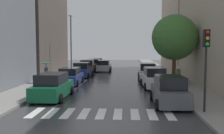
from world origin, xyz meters
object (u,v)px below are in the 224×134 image
at_px(parked_car_left_nearest, 53,87).
at_px(lamp_post_left, 71,40).
at_px(parked_car_left_sixth, 98,62).
at_px(pedestrian_near_tree, 178,76).
at_px(parked_car_right_nearest, 169,92).
at_px(traffic_light_right_corner, 206,52).
at_px(parked_car_left_second, 70,77).
at_px(street_tree_right, 174,37).
at_px(parked_car_left_fifth, 94,64).
at_px(parked_car_right_third, 147,72).
at_px(parked_car_left_fourth, 87,67).
at_px(parked_car_right_second, 154,78).
at_px(pedestrian_foreground, 46,67).
at_px(parked_car_left_third, 83,70).
at_px(car_midroad, 104,66).

distance_m(parked_car_left_nearest, lamp_post_left, 15.08).
xyz_separation_m(parked_car_left_nearest, parked_car_left_sixth, (-0.13, 29.75, -0.10)).
distance_m(parked_car_left_sixth, pedestrian_near_tree, 27.00).
relative_size(parked_car_right_nearest, traffic_light_right_corner, 0.98).
xyz_separation_m(parked_car_left_second, street_tree_right, (9.82, 0.61, 3.70)).
xyz_separation_m(parked_car_left_fifth, parked_car_right_third, (7.45, -13.06, 0.07)).
bearing_deg(parked_car_left_fourth, parked_car_right_second, -150.41).
height_order(parked_car_right_nearest, traffic_light_right_corner, traffic_light_right_corner).
xyz_separation_m(parked_car_left_sixth, street_tree_right, (9.75, -22.66, 3.74)).
height_order(parked_car_left_nearest, traffic_light_right_corner, traffic_light_right_corner).
bearing_deg(parked_car_left_second, parked_car_right_second, -101.21).
height_order(parked_car_left_nearest, pedestrian_foreground, pedestrian_foreground).
distance_m(parked_car_left_nearest, parked_car_left_second, 6.48).
relative_size(parked_car_left_second, parked_car_right_third, 1.00).
height_order(parked_car_left_sixth, pedestrian_foreground, pedestrian_foreground).
bearing_deg(parked_car_right_second, pedestrian_foreground, 77.41).
height_order(parked_car_right_second, lamp_post_left, lamp_post_left).
bearing_deg(parked_car_left_fifth, parked_car_left_second, -177.95).
bearing_deg(parked_car_right_third, parked_car_left_fourth, 48.40).
distance_m(parked_car_left_nearest, parked_car_right_second, 9.01).
xyz_separation_m(parked_car_left_fourth, street_tree_right, (9.89, -10.67, 3.62)).
xyz_separation_m(parked_car_left_nearest, parked_car_left_fifth, (-0.03, 23.57, -0.05)).
distance_m(parked_car_left_sixth, parked_car_right_nearest, 32.29).
bearing_deg(parked_car_left_fourth, parked_car_left_nearest, 179.16).
distance_m(parked_car_left_second, pedestrian_foreground, 2.56).
bearing_deg(parked_car_left_third, street_tree_right, -115.92).
height_order(parked_car_left_fifth, street_tree_right, street_tree_right).
xyz_separation_m(parked_car_left_third, street_tree_right, (9.66, -5.26, 3.64)).
bearing_deg(parked_car_right_third, traffic_light_right_corner, -171.22).
relative_size(parked_car_right_second, traffic_light_right_corner, 0.98).
xyz_separation_m(parked_car_right_nearest, street_tree_right, (1.93, 8.67, 3.62)).
distance_m(parked_car_left_fourth, pedestrian_foreground, 11.33).
xyz_separation_m(parked_car_left_nearest, parked_car_left_second, (-0.20, 6.48, -0.06)).
bearing_deg(car_midroad, parked_car_right_second, -159.01).
height_order(parked_car_right_nearest, street_tree_right, street_tree_right).
bearing_deg(lamp_post_left, parked_car_left_sixth, 83.59).
xyz_separation_m(parked_car_left_third, parked_car_left_sixth, (-0.09, 17.40, -0.10)).
bearing_deg(parked_car_left_fourth, street_tree_right, -138.89).
bearing_deg(parked_car_left_sixth, parked_car_left_fourth, 176.59).
xyz_separation_m(parked_car_left_fourth, parked_car_right_second, (7.78, -12.80, -0.00)).
bearing_deg(street_tree_right, traffic_light_right_corner, -92.44).
bearing_deg(traffic_light_right_corner, parked_car_right_nearest, 124.97).
bearing_deg(traffic_light_right_corner, parked_car_left_third, 119.84).
distance_m(parked_car_left_third, car_midroad, 7.89).
height_order(parked_car_right_third, car_midroad, parked_car_right_third).
height_order(parked_car_right_third, lamp_post_left, lamp_post_left).
relative_size(car_midroad, street_tree_right, 0.69).
xyz_separation_m(parked_car_left_nearest, lamp_post_left, (-1.84, 14.53, 3.59)).
bearing_deg(parked_car_left_nearest, parked_car_left_fourth, 2.12).
height_order(parked_car_left_fourth, traffic_light_right_corner, traffic_light_right_corner).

